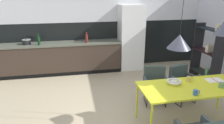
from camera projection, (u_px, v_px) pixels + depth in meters
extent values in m
plane|color=tan|center=(129.00, 122.00, 3.77)|extent=(8.53, 8.53, 0.00)
cube|color=black|center=(103.00, 44.00, 6.47)|extent=(6.56, 0.12, 1.44)
cube|color=#3A2D24|center=(60.00, 59.00, 5.98)|extent=(3.57, 0.60, 0.87)
cube|color=#5A5E50|center=(58.00, 44.00, 5.84)|extent=(3.60, 0.63, 0.04)
cube|color=black|center=(60.00, 75.00, 5.83)|extent=(3.57, 0.01, 0.10)
cube|color=silver|center=(131.00, 38.00, 6.20)|extent=(0.71, 0.60, 1.95)
cube|color=gold|center=(193.00, 87.00, 3.52)|extent=(1.84, 0.80, 0.03)
cylinder|color=gold|center=(137.00, 101.00, 3.81)|extent=(0.04, 0.04, 0.72)
cylinder|color=gold|center=(220.00, 92.00, 4.13)|extent=(0.04, 0.04, 0.72)
cylinder|color=gold|center=(151.00, 124.00, 3.15)|extent=(0.04, 0.04, 0.72)
cube|color=#343D40|center=(184.00, 84.00, 4.36)|extent=(0.58, 0.56, 0.06)
cube|color=#2F3C38|center=(178.00, 72.00, 4.47)|extent=(0.46, 0.19, 0.33)
cube|color=#383C3E|center=(192.00, 78.00, 4.42)|extent=(0.15, 0.41, 0.14)
cube|color=#323B3C|center=(176.00, 81.00, 4.24)|extent=(0.15, 0.41, 0.14)
cylinder|color=black|center=(196.00, 95.00, 4.36)|extent=(0.02, 0.02, 0.40)
cylinder|color=black|center=(182.00, 99.00, 4.20)|extent=(0.02, 0.02, 0.40)
cylinder|color=black|center=(183.00, 88.00, 4.68)|extent=(0.02, 0.02, 0.40)
cylinder|color=black|center=(170.00, 91.00, 4.52)|extent=(0.02, 0.02, 0.40)
cylinder|color=black|center=(188.00, 99.00, 4.58)|extent=(0.12, 0.41, 0.02)
cylinder|color=black|center=(175.00, 103.00, 4.42)|extent=(0.12, 0.41, 0.02)
cube|color=#343D40|center=(156.00, 86.00, 4.32)|extent=(0.56, 0.54, 0.06)
cube|color=#354139|center=(154.00, 74.00, 4.44)|extent=(0.46, 0.17, 0.36)
cube|color=#333C3E|center=(166.00, 82.00, 4.28)|extent=(0.13, 0.42, 0.14)
cube|color=#333943|center=(146.00, 82.00, 4.28)|extent=(0.13, 0.42, 0.14)
cylinder|color=black|center=(166.00, 100.00, 4.21)|extent=(0.02, 0.02, 0.37)
cylinder|color=black|center=(147.00, 100.00, 4.21)|extent=(0.02, 0.02, 0.37)
cylinder|color=black|center=(162.00, 91.00, 4.56)|extent=(0.02, 0.02, 0.37)
cylinder|color=black|center=(144.00, 91.00, 4.56)|extent=(0.02, 0.02, 0.37)
cylinder|color=black|center=(164.00, 102.00, 4.44)|extent=(0.10, 0.41, 0.02)
cylinder|color=black|center=(145.00, 102.00, 4.44)|extent=(0.10, 0.41, 0.02)
cylinder|color=silver|center=(174.00, 82.00, 3.61)|extent=(0.12, 0.12, 0.06)
torus|color=silver|center=(174.00, 81.00, 3.60)|extent=(0.26, 0.26, 0.04)
cube|color=white|center=(211.00, 80.00, 3.74)|extent=(0.15, 0.20, 0.01)
cube|color=white|center=(218.00, 80.00, 3.76)|extent=(0.15, 0.20, 0.01)
cube|color=#B73833|center=(214.00, 80.00, 3.75)|extent=(0.01, 0.21, 0.00)
cylinder|color=#335B93|center=(195.00, 93.00, 3.21)|extent=(0.08, 0.08, 0.08)
torus|color=#335B93|center=(198.00, 92.00, 3.22)|extent=(0.06, 0.01, 0.06)
cylinder|color=gold|center=(189.00, 79.00, 3.69)|extent=(0.08, 0.08, 0.09)
torus|color=gold|center=(191.00, 79.00, 3.70)|extent=(0.07, 0.01, 0.07)
cylinder|color=#5B8456|center=(221.00, 85.00, 3.46)|extent=(0.08, 0.08, 0.09)
torus|color=#5B8456|center=(224.00, 85.00, 3.47)|extent=(0.06, 0.01, 0.06)
cylinder|color=black|center=(27.00, 42.00, 5.67)|extent=(0.23, 0.23, 0.13)
cylinder|color=gray|center=(26.00, 40.00, 5.65)|extent=(0.24, 0.24, 0.01)
sphere|color=black|center=(26.00, 39.00, 5.65)|extent=(0.02, 0.02, 0.02)
cylinder|color=#0F3319|center=(39.00, 41.00, 5.58)|extent=(0.07, 0.07, 0.25)
cylinder|color=#0F3319|center=(38.00, 35.00, 5.53)|extent=(0.03, 0.03, 0.06)
cylinder|color=maroon|center=(87.00, 39.00, 5.82)|extent=(0.08, 0.08, 0.24)
cylinder|color=maroon|center=(86.00, 33.00, 5.77)|extent=(0.04, 0.04, 0.07)
cube|color=black|center=(197.00, 50.00, 5.67)|extent=(0.30, 0.03, 1.52)
cube|color=black|center=(218.00, 59.00, 4.88)|extent=(0.30, 0.03, 1.52)
cube|color=black|center=(204.00, 72.00, 5.44)|extent=(0.30, 0.83, 0.02)
cube|color=#4C7F4C|center=(209.00, 72.00, 5.21)|extent=(0.18, 0.10, 0.18)
cube|color=black|center=(207.00, 52.00, 5.25)|extent=(0.30, 0.83, 0.02)
cube|color=beige|center=(210.00, 49.00, 5.13)|extent=(0.18, 0.10, 0.19)
cube|color=black|center=(211.00, 29.00, 5.06)|extent=(0.30, 0.83, 0.02)
cube|color=beige|center=(220.00, 28.00, 4.73)|extent=(0.18, 0.10, 0.16)
cone|color=#30333F|center=(179.00, 42.00, 3.15)|extent=(0.37, 0.37, 0.22)
cone|color=#30333F|center=(224.00, 28.00, 3.21)|extent=(0.28, 0.28, 0.23)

